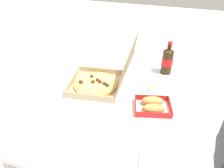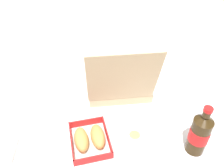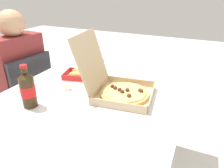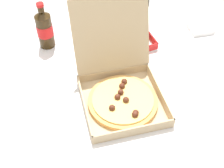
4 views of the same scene
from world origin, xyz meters
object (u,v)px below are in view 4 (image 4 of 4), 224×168
Objects in this scene: chair at (117,22)px; cola_bottle at (45,29)px; pizza_box_open at (121,89)px; bread_side_box at (135,37)px; paper_menu at (3,60)px; napkin_pile at (200,28)px; dipping_sauce_cup at (97,46)px.

cola_bottle reaches higher than chair.
bread_side_box is at bearing 70.83° from pizza_box_open.
paper_menu is at bearing -157.28° from cola_bottle.
chair is 3.76× the size of bread_side_box.
pizza_box_open is at bearing -13.62° from paper_menu.
cola_bottle is at bearing 38.85° from paper_menu.
chair is at bearing 60.26° from paper_menu.
paper_menu is (-0.49, 0.28, -0.05)m from pizza_box_open.
cola_bottle reaches higher than napkin_pile.
cola_bottle is (-0.41, 0.03, 0.07)m from bread_side_box.
chair is at bearing 72.71° from dipping_sauce_cup.
paper_menu is at bearing -135.87° from chair.
pizza_box_open is 1.93× the size of cola_bottle.
chair is 3.95× the size of paper_menu.
dipping_sauce_cup is (-0.52, -0.08, 0.00)m from napkin_pile.
cola_bottle is (-0.40, -0.50, 0.35)m from chair.
napkin_pile is (0.34, 0.05, -0.02)m from bread_side_box.
cola_bottle is 1.07× the size of paper_menu.
bread_side_box is 0.18m from dipping_sauce_cup.
chair reaches higher than bread_side_box.
chair is 0.73m from cola_bottle.
chair is 0.64m from dipping_sauce_cup.
paper_menu is 0.96m from napkin_pile.
cola_bottle is at bearing 128.82° from pizza_box_open.
paper_menu is (-0.61, -0.06, -0.02)m from bread_side_box.
chair is 14.82× the size of dipping_sauce_cup.
paper_menu is 0.43m from dipping_sauce_cup.
pizza_box_open is 0.32m from dipping_sauce_cup.
cola_bottle is 0.25m from dipping_sauce_cup.
napkin_pile is (0.35, -0.47, 0.27)m from chair.
dipping_sauce_cup is (0.23, -0.05, -0.08)m from cola_bottle.
pizza_box_open is 0.47m from cola_bottle.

